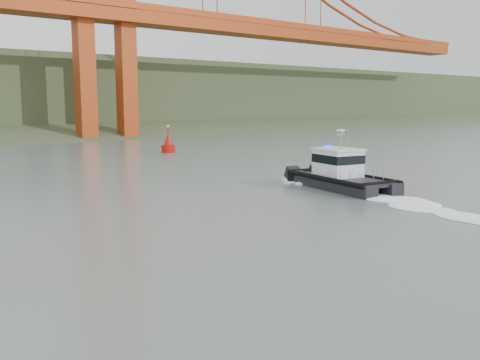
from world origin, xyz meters
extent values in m
plane|color=#4B5954|center=(0.00, 0.00, 0.00)|extent=(400.00, 400.00, 0.00)
cube|color=black|center=(10.64, 11.53, 0.38)|extent=(2.97, 9.90, 1.07)
cube|color=black|center=(13.02, 11.08, 0.38)|extent=(2.97, 9.90, 1.07)
cube|color=black|center=(11.75, 10.87, 0.81)|extent=(5.10, 9.03, 0.22)
cube|color=silver|center=(11.91, 11.75, 1.94)|extent=(3.24, 3.67, 2.06)
cube|color=black|center=(11.91, 11.75, 2.31)|extent=(3.30, 3.73, 0.67)
cube|color=silver|center=(11.91, 11.75, 3.05)|extent=(3.45, 3.88, 0.14)
cylinder|color=gray|center=(11.87, 11.48, 3.78)|extent=(0.14, 0.14, 1.61)
cylinder|color=white|center=(11.87, 11.48, 4.54)|extent=(0.63, 0.63, 0.16)
cylinder|color=#A40F0B|center=(17.09, 45.95, 0.42)|extent=(1.87, 1.87, 1.25)
cone|color=#A40F0B|center=(17.09, 45.95, 1.66)|extent=(1.46, 1.46, 1.87)
cylinder|color=#A40F0B|center=(17.09, 45.95, 2.91)|extent=(0.17, 0.17, 1.04)
sphere|color=#E5D87F|center=(17.09, 45.95, 3.54)|extent=(0.31, 0.31, 0.31)
camera|label=1|loc=(-20.38, -16.07, 6.69)|focal=40.00mm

